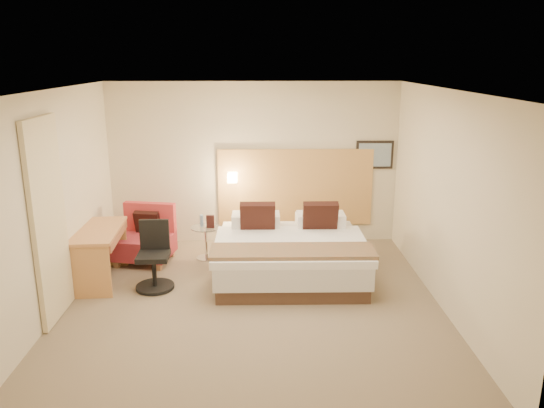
{
  "coord_description": "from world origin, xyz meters",
  "views": [
    {
      "loc": [
        0.12,
        -6.21,
        3.06
      ],
      "look_at": [
        0.27,
        0.77,
        1.13
      ],
      "focal_mm": 35.0,
      "sensor_mm": 36.0,
      "label": 1
    }
  ],
  "objects_px": {
    "lounge_chair": "(146,239)",
    "desk_chair": "(154,261)",
    "bed": "(290,253)",
    "side_table": "(206,241)",
    "desk": "(101,240)"
  },
  "relations": [
    {
      "from": "desk",
      "to": "desk_chair",
      "type": "height_order",
      "value": "desk_chair"
    },
    {
      "from": "lounge_chair",
      "to": "desk_chair",
      "type": "height_order",
      "value": "desk_chair"
    },
    {
      "from": "lounge_chair",
      "to": "desk",
      "type": "distance_m",
      "value": 0.93
    },
    {
      "from": "side_table",
      "to": "desk",
      "type": "distance_m",
      "value": 1.63
    },
    {
      "from": "bed",
      "to": "side_table",
      "type": "distance_m",
      "value": 1.44
    },
    {
      "from": "desk_chair",
      "to": "lounge_chair",
      "type": "bearing_deg",
      "value": 108.02
    },
    {
      "from": "desk",
      "to": "lounge_chair",
      "type": "bearing_deg",
      "value": 60.85
    },
    {
      "from": "lounge_chair",
      "to": "desk_chair",
      "type": "relative_size",
      "value": 1.02
    },
    {
      "from": "bed",
      "to": "lounge_chair",
      "type": "xyz_separation_m",
      "value": [
        -2.21,
        0.61,
        0.01
      ]
    },
    {
      "from": "lounge_chair",
      "to": "side_table",
      "type": "bearing_deg",
      "value": 3.31
    },
    {
      "from": "side_table",
      "to": "desk_chair",
      "type": "xyz_separation_m",
      "value": [
        -0.59,
        -1.08,
        0.09
      ]
    },
    {
      "from": "bed",
      "to": "lounge_chair",
      "type": "relative_size",
      "value": 2.3
    },
    {
      "from": "side_table",
      "to": "desk",
      "type": "xyz_separation_m",
      "value": [
        -1.37,
        -0.84,
        0.32
      ]
    },
    {
      "from": "bed",
      "to": "side_table",
      "type": "height_order",
      "value": "bed"
    },
    {
      "from": "side_table",
      "to": "lounge_chair",
      "type": "bearing_deg",
      "value": -176.69
    }
  ]
}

